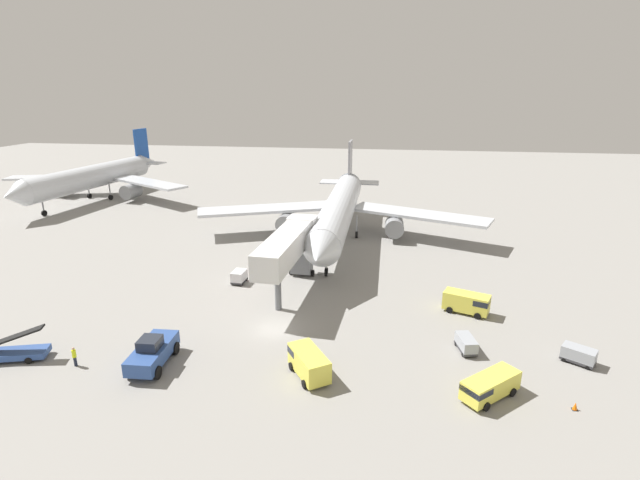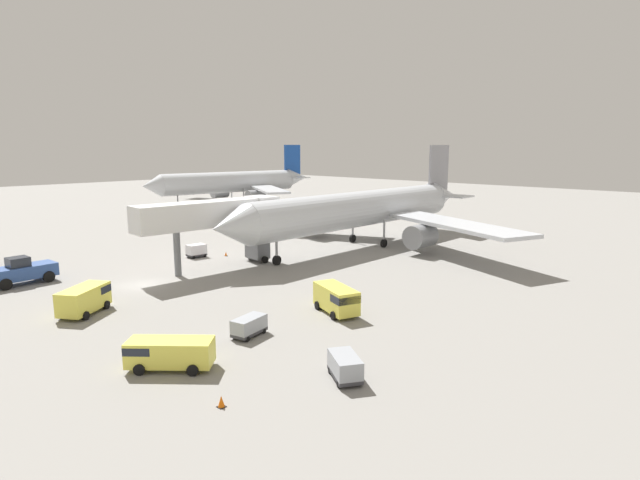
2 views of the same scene
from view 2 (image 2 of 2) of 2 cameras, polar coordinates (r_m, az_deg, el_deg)
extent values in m
plane|color=gray|center=(52.08, -19.40, -4.76)|extent=(300.00, 300.00, 0.00)
cylinder|color=silver|center=(66.98, 4.28, 3.46)|extent=(5.00, 37.03, 4.64)
cone|color=silver|center=(52.63, -10.00, 1.45)|extent=(4.59, 4.42, 4.55)
cone|color=silver|center=(85.04, 13.61, 4.89)|extent=(4.48, 6.86, 4.41)
cube|color=gray|center=(83.29, 13.16, 7.77)|extent=(0.41, 5.36, 7.43)
cube|color=silver|center=(81.77, 14.56, 4.81)|extent=(5.61, 3.95, 0.24)
cube|color=silver|center=(84.56, 11.24, 5.11)|extent=(5.61, 3.95, 0.24)
cube|color=silver|center=(62.97, 14.77, 1.75)|extent=(22.16, 12.92, 0.44)
cube|color=silver|center=(77.49, -1.37, 3.64)|extent=(22.10, 13.27, 0.44)
cylinder|color=gray|center=(63.87, 11.19, 0.41)|extent=(2.96, 3.83, 2.92)
cylinder|color=gray|center=(74.19, -0.08, 1.98)|extent=(2.96, 3.83, 2.92)
cylinder|color=gray|center=(57.05, -4.89, -0.75)|extent=(0.28, 0.28, 3.11)
cylinder|color=black|center=(57.37, -4.87, -2.28)|extent=(0.36, 1.10, 1.10)
cylinder|color=gray|center=(67.55, 7.19, 0.94)|extent=(0.28, 0.28, 3.11)
cylinder|color=black|center=(67.82, 7.16, -0.36)|extent=(0.36, 1.10, 1.10)
cylinder|color=gray|center=(70.76, 3.69, 1.42)|extent=(0.28, 0.28, 3.11)
cylinder|color=black|center=(71.02, 3.68, 0.18)|extent=(0.36, 1.10, 1.10)
cube|color=silver|center=(54.81, -13.22, 2.79)|extent=(3.88, 14.50, 2.70)
cube|color=red|center=(56.13, -13.99, 2.93)|extent=(0.78, 12.03, 0.44)
cube|color=silver|center=(59.00, -6.65, 3.51)|extent=(3.62, 3.01, 2.84)
cube|color=#232833|center=(59.74, -5.65, 3.86)|extent=(3.31, 0.44, 0.90)
cube|color=slate|center=(59.17, -7.05, 0.07)|extent=(2.66, 1.95, 4.36)
cylinder|color=black|center=(60.73, -7.79, -1.78)|extent=(0.35, 0.82, 0.80)
cylinder|color=black|center=(58.47, -6.18, -2.21)|extent=(0.35, 0.82, 0.80)
cylinder|color=slate|center=(54.07, -15.69, -1.43)|extent=(0.70, 0.70, 4.76)
cube|color=#2D4C8E|center=(56.99, -30.37, -3.12)|extent=(2.74, 6.00, 1.25)
cube|color=#232833|center=(56.69, -30.74, -2.11)|extent=(1.79, 1.89, 0.90)
cylinder|color=black|center=(55.49, -31.77, -4.25)|extent=(0.46, 1.12, 1.10)
cylinder|color=black|center=(56.70, -28.10, -3.63)|extent=(0.46, 1.12, 1.10)
cylinder|color=black|center=(58.80, -28.93, -3.24)|extent=(0.46, 1.12, 1.10)
cube|color=#E5DB4C|center=(40.75, 1.80, -6.52)|extent=(4.99, 3.40, 1.87)
cube|color=#1E232D|center=(39.31, 2.87, -6.54)|extent=(2.06, 2.31, 0.60)
cylinder|color=black|center=(40.24, 3.90, -8.09)|extent=(0.76, 0.56, 0.68)
cylinder|color=black|center=(39.42, 1.59, -8.46)|extent=(0.76, 0.56, 0.68)
cylinder|color=black|center=(42.63, 1.99, -7.00)|extent=(0.76, 0.56, 0.68)
cylinder|color=black|center=(41.86, -0.23, -7.33)|extent=(0.76, 0.56, 0.68)
cube|color=#E5DB4C|center=(44.69, -24.92, -5.99)|extent=(4.16, 4.83, 1.86)
cube|color=#1E232D|center=(45.79, -23.89, -5.00)|extent=(2.48, 2.32, 0.60)
cylinder|color=black|center=(46.55, -24.86, -6.48)|extent=(0.68, 0.77, 0.68)
cylinder|color=black|center=(45.50, -22.85, -6.70)|extent=(0.68, 0.77, 0.68)
cylinder|color=black|center=(44.41, -26.88, -7.43)|extent=(0.68, 0.77, 0.68)
cylinder|color=black|center=(43.31, -24.82, -7.70)|extent=(0.68, 0.77, 0.68)
cube|color=#E5DB4C|center=(32.22, -16.42, -11.95)|extent=(4.95, 4.73, 1.52)
cube|color=#1E232D|center=(32.65, -19.37, -11.19)|extent=(2.43, 2.45, 0.49)
cylinder|color=black|center=(32.23, -19.55, -13.49)|extent=(0.72, 0.70, 0.68)
cylinder|color=black|center=(33.74, -18.48, -12.33)|extent=(0.72, 0.70, 0.68)
cylinder|color=black|center=(31.30, -14.05, -13.93)|extent=(0.72, 0.70, 0.68)
cylinder|color=black|center=(32.84, -13.23, -12.70)|extent=(0.72, 0.70, 0.68)
cube|color=#38383D|center=(36.60, -7.93, -10.15)|extent=(1.81, 2.84, 0.22)
cube|color=#999EA5|center=(36.40, -7.95, -9.28)|extent=(1.81, 2.84, 0.96)
cylinder|color=black|center=(35.63, -8.12, -10.93)|extent=(0.19, 0.38, 0.36)
cylinder|color=black|center=(36.34, -9.58, -10.54)|extent=(0.19, 0.38, 0.36)
cylinder|color=black|center=(36.97, -6.29, -10.08)|extent=(0.19, 0.38, 0.36)
cylinder|color=black|center=(37.66, -7.73, -9.73)|extent=(0.19, 0.38, 0.36)
cube|color=#38383D|center=(30.04, 2.80, -14.79)|extent=(2.98, 2.60, 0.22)
cube|color=#999EA5|center=(29.78, 2.82, -13.70)|extent=(2.98, 2.60, 1.03)
cylinder|color=black|center=(29.48, 4.59, -15.56)|extent=(0.37, 0.29, 0.36)
cylinder|color=black|center=(29.12, 2.08, -15.87)|extent=(0.37, 0.29, 0.36)
cylinder|color=black|center=(31.06, 3.48, -14.14)|extent=(0.37, 0.29, 0.36)
cylinder|color=black|center=(30.73, 1.10, -14.40)|extent=(0.37, 0.29, 0.36)
cube|color=#38383D|center=(63.14, -13.66, -1.61)|extent=(1.58, 2.21, 0.22)
cube|color=silver|center=(63.01, -13.68, -1.00)|extent=(1.58, 2.21, 1.14)
cylinder|color=black|center=(64.09, -13.37, -1.53)|extent=(0.14, 0.37, 0.36)
cylinder|color=black|center=(62.95, -12.76, -1.71)|extent=(0.14, 0.37, 0.36)
cylinder|color=black|center=(63.39, -14.54, -1.71)|extent=(0.14, 0.37, 0.36)
cylinder|color=black|center=(62.24, -13.95, -1.90)|extent=(0.14, 0.37, 0.36)
cube|color=black|center=(27.75, -10.97, -17.86)|extent=(0.41, 0.41, 0.03)
cone|color=orange|center=(27.60, -11.00, -17.29)|extent=(0.34, 0.34, 0.60)
cube|color=black|center=(63.09, -10.48, -1.76)|extent=(0.34, 0.34, 0.03)
cone|color=orange|center=(63.04, -10.49, -1.52)|extent=(0.29, 0.29, 0.51)
cylinder|color=silver|center=(120.39, -10.08, 6.40)|extent=(8.77, 33.38, 4.76)
cone|color=silver|center=(112.53, -18.34, 5.77)|extent=(5.11, 4.45, 4.66)
cone|color=silver|center=(131.04, -2.56, 7.01)|extent=(5.23, 6.60, 4.52)
cube|color=#1947A3|center=(129.95, -3.12, 8.92)|extent=(0.94, 4.79, 7.61)
cube|color=silver|center=(127.58, -2.50, 7.03)|extent=(6.09, 4.15, 0.24)
cube|color=silver|center=(132.18, -3.99, 7.13)|extent=(6.09, 4.15, 0.24)
cube|color=silver|center=(112.03, -5.76, 5.67)|extent=(20.36, 14.20, 0.44)
cube|color=silver|center=(132.18, -11.44, 6.22)|extent=(21.17, 9.95, 0.44)
cylinder|color=gray|center=(114.44, -7.24, 4.84)|extent=(3.46, 4.24, 3.00)
cylinder|color=gray|center=(128.64, -11.17, 5.32)|extent=(3.46, 4.24, 3.00)
cylinder|color=gray|center=(114.89, -15.66, 4.49)|extent=(0.28, 0.28, 3.13)
cylinder|color=black|center=(115.05, -15.62, 3.72)|extent=(0.48, 1.13, 1.10)
cylinder|color=gray|center=(119.25, -8.56, 4.96)|extent=(0.28, 0.28, 3.13)
cylinder|color=black|center=(119.41, -8.54, 4.21)|extent=(0.48, 1.13, 1.10)
cylinder|color=gray|center=(123.97, -9.86, 5.12)|extent=(0.28, 0.28, 3.13)
cylinder|color=black|center=(124.11, -9.84, 4.40)|extent=(0.48, 1.13, 1.10)
camera|label=1|loc=(39.80, -76.52, 16.40)|focal=26.37mm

